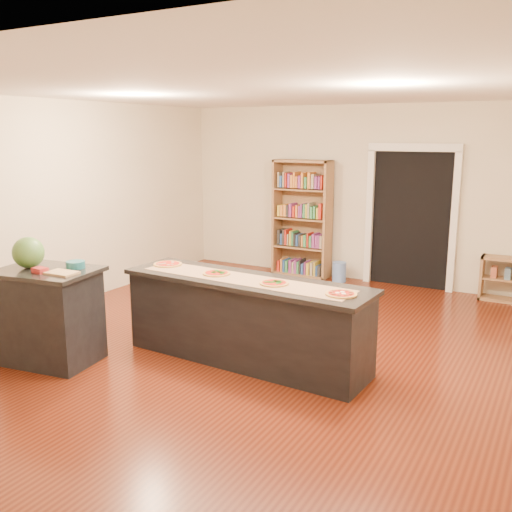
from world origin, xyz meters
The scene contains 16 objects.
room centered at (0.00, 0.00, 1.40)m, with size 6.00×7.00×2.80m.
doorway centered at (0.90, 3.46, 1.20)m, with size 1.40×0.09×2.21m.
kitchen_island centered at (0.21, -0.39, 0.45)m, with size 2.71×0.73×0.89m.
side_counter centered at (-1.56, -1.40, 0.50)m, with size 1.01×0.74×1.00m.
bookshelf centered at (-0.85, 3.28, 0.97)m, with size 0.97×0.34×1.93m, color #987049.
low_shelf centered at (2.31, 3.31, 0.32)m, with size 0.64×0.27×0.64m, color #987049.
waste_bin centered at (-0.13, 3.19, 0.16)m, with size 0.22×0.22×0.32m, color #6087D7.
kraft_paper centered at (0.21, -0.42, 0.90)m, with size 2.35×0.42×0.00m, color #9B6F50.
watermelon centered at (-1.77, -1.43, 1.16)m, with size 0.32×0.32×0.32m, color #144214.
cutting_board centered at (-1.28, -1.45, 1.01)m, with size 0.31×0.20×0.02m, color tan.
package_red centered at (-1.49, -1.53, 1.02)m, with size 0.15×0.11×0.05m, color maroon.
package_teal centered at (-1.34, -1.21, 1.03)m, with size 0.19×0.19×0.07m, color #195966.
pizza_a centered at (-0.87, -0.29, 0.91)m, with size 0.31×0.31×0.02m.
pizza_b centered at (-0.15, -0.38, 0.91)m, with size 0.28×0.28×0.02m.
pizza_c centered at (0.57, -0.44, 0.91)m, with size 0.30×0.30×0.02m.
pizza_d centered at (1.29, -0.48, 0.91)m, with size 0.29×0.29×0.02m.
Camera 1 is at (3.08, -5.28, 2.36)m, focal length 40.00 mm.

